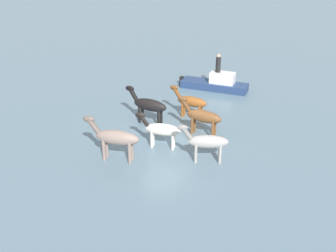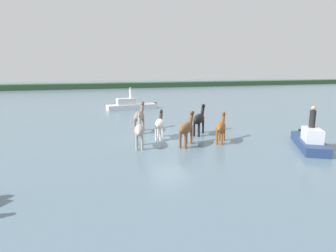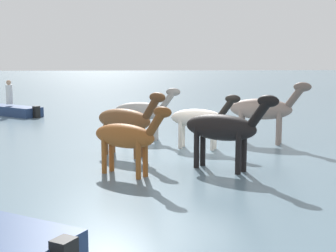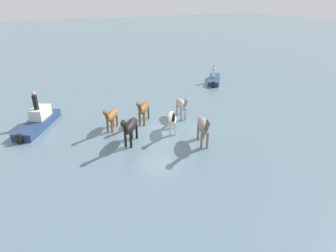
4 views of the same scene
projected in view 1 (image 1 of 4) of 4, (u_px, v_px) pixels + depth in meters
name	position (u px, v px, depth m)	size (l,w,h in m)	color
ground_plane	(166.00, 140.00, 20.97)	(207.73, 207.73, 0.00)	slate
horse_dark_mare	(206.00, 142.00, 18.66)	(0.98, 2.32, 1.80)	#9E9993
horse_lead	(202.00, 116.00, 21.08)	(1.87, 2.07, 1.88)	brown
horse_gray_outer	(115.00, 138.00, 18.75)	(1.54, 2.52, 2.04)	gray
horse_chestnut_trailing	(149.00, 105.00, 22.36)	(1.90, 2.16, 1.94)	black
horse_pinto_flank	(161.00, 130.00, 19.91)	(1.26, 2.12, 1.71)	silver
horse_mid_herd	(191.00, 102.00, 23.12)	(1.63, 1.94, 1.71)	brown
boat_tender_starboard	(216.00, 85.00, 27.50)	(3.40, 4.27, 1.33)	navy
person_spotter_bow	(218.00, 64.00, 26.87)	(0.32, 0.32, 1.19)	black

